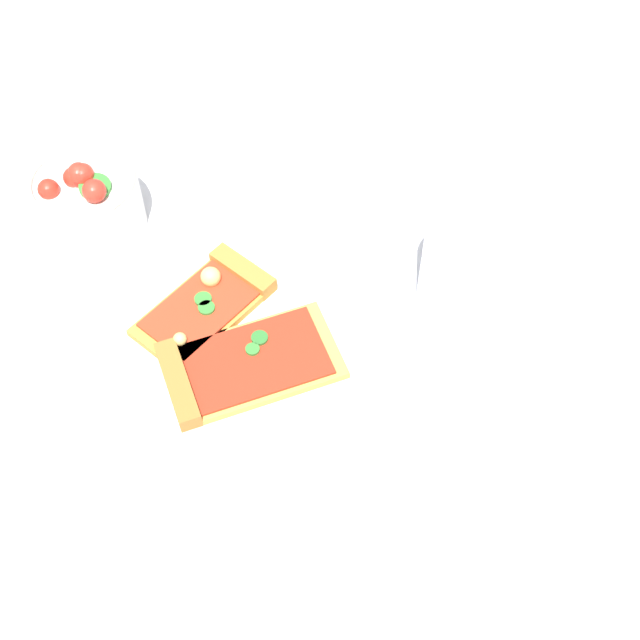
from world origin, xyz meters
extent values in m
plane|color=silver|center=(0.00, 0.00, 0.00)|extent=(2.40, 2.40, 0.00)
cylinder|color=silver|center=(-0.01, 0.01, 0.01)|extent=(0.28, 0.28, 0.01)
cube|color=gold|center=(0.00, -0.02, 0.02)|extent=(0.18, 0.14, 0.01)
cube|color=#A36B2D|center=(-0.07, -0.04, 0.02)|extent=(0.05, 0.09, 0.02)
cube|color=#B22D19|center=(0.00, -0.02, 0.02)|extent=(0.15, 0.12, 0.00)
cylinder|color=#2D722D|center=(0.01, 0.01, 0.03)|extent=(0.02, 0.02, 0.00)
cylinder|color=#388433|center=(0.00, -0.01, 0.03)|extent=(0.01, 0.01, 0.00)
cube|color=gold|center=(-0.05, 0.05, 0.02)|extent=(0.14, 0.15, 0.01)
cube|color=#B77A33|center=(-0.01, 0.09, 0.02)|extent=(0.07, 0.06, 0.02)
cube|color=red|center=(-0.05, 0.05, 0.02)|extent=(0.12, 0.13, 0.00)
sphere|color=#EAD172|center=(-0.04, 0.08, 0.03)|extent=(0.02, 0.02, 0.02)
cylinder|color=#388433|center=(-0.05, 0.05, 0.03)|extent=(0.02, 0.02, 0.00)
cylinder|color=#388433|center=(-0.05, 0.04, 0.03)|extent=(0.02, 0.02, 0.00)
sphere|color=#EAD172|center=(-0.07, 0.01, 0.03)|extent=(0.01, 0.01, 0.01)
cylinder|color=white|center=(-0.17, 0.17, 0.03)|extent=(0.11, 0.11, 0.07)
torus|color=white|center=(-0.17, 0.17, 0.07)|extent=(0.11, 0.11, 0.01)
sphere|color=red|center=(-0.16, 0.15, 0.08)|extent=(0.02, 0.02, 0.02)
sphere|color=red|center=(-0.18, 0.17, 0.07)|extent=(0.02, 0.02, 0.02)
sphere|color=red|center=(-0.17, 0.17, 0.08)|extent=(0.02, 0.02, 0.02)
sphere|color=red|center=(-0.18, 0.17, 0.07)|extent=(0.02, 0.02, 0.02)
sphere|color=red|center=(-0.17, 0.17, 0.08)|extent=(0.02, 0.02, 0.02)
sphere|color=red|center=(-0.20, 0.16, 0.07)|extent=(0.02, 0.02, 0.02)
cylinder|color=#388433|center=(-0.16, 0.16, 0.07)|extent=(0.04, 0.04, 0.01)
cylinder|color=silver|center=(0.20, 0.07, 0.07)|extent=(0.08, 0.08, 0.14)
cylinder|color=black|center=(0.20, 0.07, 0.05)|extent=(0.07, 0.07, 0.10)
cube|color=silver|center=(0.24, -0.16, 0.00)|extent=(0.13, 0.13, 0.00)
camera|label=1|loc=(0.05, -0.46, 0.71)|focal=49.77mm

